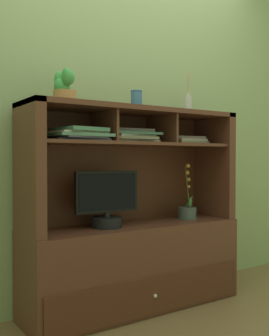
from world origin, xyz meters
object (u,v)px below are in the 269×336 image
Objects in this scene: potted_orchid at (187,211)px; diffuser_bottle at (188,104)px; tv_monitor at (107,203)px; potted_succulent at (64,88)px; ceramic_vase at (136,99)px; media_console at (134,243)px; magazine_stack_centre at (131,136)px; magazine_stack_left at (184,141)px; magazine_stack_right at (80,134)px.

potted_orchid is 1.34× the size of diffuser_bottle.
potted_succulent is (-0.26, 0.03, 0.68)m from tv_monitor.
diffuser_bottle reaches higher than potted_orchid.
tv_monitor is 0.94m from diffuser_bottle.
diffuser_bottle is 0.47m from ceramic_vase.
magazine_stack_centre is at bearing 179.08° from media_console.
magazine_stack_left is 0.87× the size of magazine_stack_centre.
magazine_stack_right is at bearing -177.15° from ceramic_vase.
magazine_stack_centre is (0.18, 0.02, 0.42)m from tv_monitor.
tv_monitor is at bearing -175.88° from media_console.
potted_succulent reaches higher than magazine_stack_left.
magazine_stack_centre is 3.05× the size of ceramic_vase.
magazine_stack_right is at bearing -43.95° from potted_succulent.
tv_monitor is 3.74× the size of ceramic_vase.
potted_orchid is at bearing 2.47° from magazine_stack_right.
tv_monitor is at bearing 9.90° from magazine_stack_right.
potted_succulent reaches higher than tv_monitor.
ceramic_vase reaches higher than magazine_stack_left.
magazine_stack_left is 0.86m from magazine_stack_right.
potted_orchid is 0.98m from magazine_stack_right.
tv_monitor is at bearing -179.84° from potted_orchid.
tv_monitor is 1.40× the size of magazine_stack_left.
tv_monitor is 2.14× the size of potted_succulent.
magazine_stack_centre is at bearing 7.46° from magazine_stack_right.
media_console is at bearing -177.84° from diffuser_bottle.
magazine_stack_left is 2.66× the size of ceramic_vase.
ceramic_vase is (0.21, -0.01, 0.65)m from tv_monitor.
ceramic_vase is (-0.44, -0.02, 0.74)m from potted_orchid.
magazine_stack_centre is 1.04× the size of magazine_stack_right.
potted_orchid reaches higher than tv_monitor.
diffuser_bottle reaches higher than magazine_stack_left.
magazine_stack_centre is at bearing -1.75° from potted_succulent.
tv_monitor is at bearing -6.25° from potted_succulent.
media_console is 4.34× the size of magazine_stack_right.
media_console is 7.30× the size of potted_succulent.
magazine_stack_centre is at bearing 129.13° from ceramic_vase.
potted_orchid is 0.86m from ceramic_vase.
magazine_stack_right is (-0.41, -0.05, 0.68)m from media_console.
magazine_stack_right is 2.93× the size of ceramic_vase.
diffuser_bottle is at bearing 5.74° from ceramic_vase.
diffuser_bottle is at bearing 2.01° from magazine_stack_centre.
magazine_stack_right is at bearing -170.10° from tv_monitor.
potted_succulent is (-0.92, -0.03, 0.28)m from magazine_stack_left.
diffuser_bottle is at bearing 46.52° from potted_orchid.
ceramic_vase reaches higher than magazine_stack_centre.
potted_orchid is at bearing 0.16° from tv_monitor.
magazine_stack_centre reaches higher than potted_orchid.
ceramic_vase reaches higher than media_console.
ceramic_vase is at bearing -50.87° from magazine_stack_centre.
tv_monitor is 0.68m from ceramic_vase.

